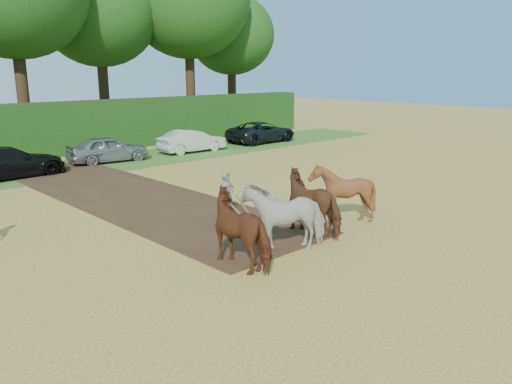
# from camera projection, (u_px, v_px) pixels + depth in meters

# --- Properties ---
(ground) EXTENTS (120.00, 120.00, 0.00)m
(ground) POSITION_uv_depth(u_px,v_px,m) (214.00, 252.00, 13.43)
(ground) COLOR gold
(ground) RESTS_ON ground
(earth_strip) EXTENTS (4.50, 17.00, 0.05)m
(earth_strip) POSITION_uv_depth(u_px,v_px,m) (130.00, 196.00, 19.33)
(earth_strip) COLOR #472D1C
(earth_strip) RESTS_ON ground
(grass_verge) EXTENTS (50.00, 5.00, 0.03)m
(grass_verge) POSITION_uv_depth(u_px,v_px,m) (23.00, 175.00, 23.21)
(grass_verge) COLOR #38601E
(grass_verge) RESTS_ON ground
(plough_team) EXTENTS (6.15, 4.64, 1.88)m
(plough_team) POSITION_uv_depth(u_px,v_px,m) (298.00, 208.00, 14.22)
(plough_team) COLOR #5A2C16
(plough_team) RESTS_ON ground
(parked_cars) EXTENTS (36.87, 2.92, 1.45)m
(parked_cars) POSITION_uv_depth(u_px,v_px,m) (29.00, 159.00, 23.36)
(parked_cars) COLOR #A3A6AA
(parked_cars) RESTS_ON ground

